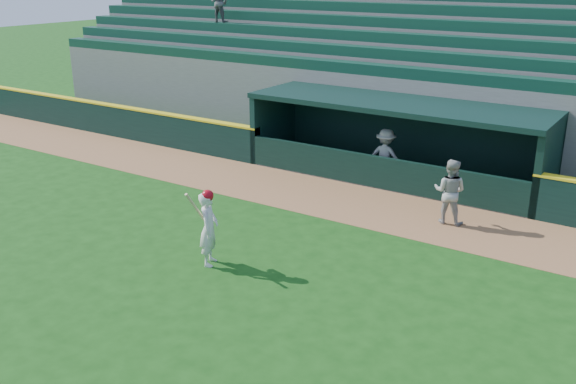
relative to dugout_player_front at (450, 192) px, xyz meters
The scene contains 9 objects.
ground 5.77m from the dugout_player_front, 119.40° to the right, with size 120.00×120.00×0.00m, color #154411.
warning_track 2.93m from the dugout_player_front, behind, with size 40.00×3.00×0.01m, color #91613A.
field_wall_left 15.14m from the dugout_player_front, behind, with size 15.50×0.30×1.20m, color black.
wall_stripe_left 15.14m from the dugout_player_front, behind, with size 15.50×0.32×0.06m, color yellow.
dugout_player_front is the anchor object (origin of this frame).
dugout_player_inside 3.50m from the dugout_player_front, 143.41° to the left, with size 1.11×0.64×1.71m, color #979792.
dugout 4.16m from the dugout_player_front, 132.72° to the left, with size 9.40×2.80×2.46m.
stands 8.25m from the dugout_player_front, 110.17° to the left, with size 34.50×6.27×7.59m.
batter_at_plate 6.45m from the dugout_player_front, 124.07° to the right, with size 0.64×0.85×1.79m.
Camera 1 is at (7.92, -10.41, 6.35)m, focal length 40.00 mm.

